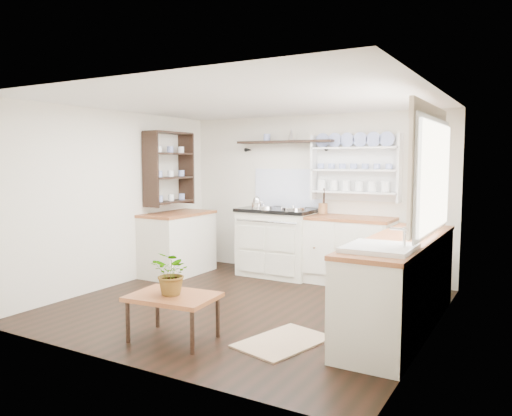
# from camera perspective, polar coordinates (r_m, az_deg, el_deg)

# --- Properties ---
(floor) EXTENTS (4.00, 3.80, 0.01)m
(floor) POSITION_cam_1_polar(r_m,az_deg,el_deg) (5.79, -1.12, -11.12)
(floor) COLOR black
(floor) RESTS_ON ground
(wall_back) EXTENTS (4.00, 0.02, 2.30)m
(wall_back) POSITION_cam_1_polar(r_m,az_deg,el_deg) (7.26, 6.60, 1.46)
(wall_back) COLOR silver
(wall_back) RESTS_ON ground
(wall_right) EXTENTS (0.02, 3.80, 2.30)m
(wall_right) POSITION_cam_1_polar(r_m,az_deg,el_deg) (4.86, 19.54, -0.78)
(wall_right) COLOR silver
(wall_right) RESTS_ON ground
(wall_left) EXTENTS (0.02, 3.80, 2.30)m
(wall_left) POSITION_cam_1_polar(r_m,az_deg,el_deg) (6.81, -15.72, 1.03)
(wall_left) COLOR silver
(wall_left) RESTS_ON ground
(ceiling) EXTENTS (4.00, 3.80, 0.01)m
(ceiling) POSITION_cam_1_polar(r_m,az_deg,el_deg) (5.58, -1.16, 12.13)
(ceiling) COLOR white
(ceiling) RESTS_ON wall_back
(window) EXTENTS (0.08, 1.55, 1.22)m
(window) POSITION_cam_1_polar(r_m,az_deg,el_deg) (4.99, 19.43, 4.15)
(window) COLOR white
(window) RESTS_ON wall_right
(aga_cooker) EXTENTS (1.08, 0.75, 1.00)m
(aga_cooker) POSITION_cam_1_polar(r_m,az_deg,el_deg) (7.21, 2.53, -3.79)
(aga_cooker) COLOR beige
(aga_cooker) RESTS_ON floor
(back_cabinets) EXTENTS (1.27, 0.63, 0.90)m
(back_cabinets) POSITION_cam_1_polar(r_m,az_deg,el_deg) (6.85, 10.18, -4.64)
(back_cabinets) COLOR silver
(back_cabinets) RESTS_ON floor
(right_cabinets) EXTENTS (0.62, 2.43, 0.90)m
(right_cabinets) POSITION_cam_1_polar(r_m,az_deg,el_deg) (5.13, 16.17, -8.19)
(right_cabinets) COLOR silver
(right_cabinets) RESTS_ON floor
(belfast_sink) EXTENTS (0.55, 0.60, 0.45)m
(belfast_sink) POSITION_cam_1_polar(r_m,az_deg,el_deg) (4.35, 13.93, -5.99)
(belfast_sink) COLOR white
(belfast_sink) RESTS_ON right_cabinets
(left_cabinets) EXTENTS (0.62, 1.13, 0.90)m
(left_cabinets) POSITION_cam_1_polar(r_m,az_deg,el_deg) (7.36, -8.92, -3.92)
(left_cabinets) COLOR silver
(left_cabinets) RESTS_ON floor
(plate_rack) EXTENTS (1.20, 0.22, 0.90)m
(plate_rack) POSITION_cam_1_polar(r_m,az_deg,el_deg) (6.98, 11.45, 4.56)
(plate_rack) COLOR white
(plate_rack) RESTS_ON wall_back
(high_shelf) EXTENTS (1.50, 0.29, 0.16)m
(high_shelf) POSITION_cam_1_polar(r_m,az_deg,el_deg) (7.30, 3.37, 7.47)
(high_shelf) COLOR black
(high_shelf) RESTS_ON wall_back
(left_shelving) EXTENTS (0.28, 0.80, 1.05)m
(left_shelving) POSITION_cam_1_polar(r_m,az_deg,el_deg) (7.35, -9.90, 4.59)
(left_shelving) COLOR black
(left_shelving) RESTS_ON wall_left
(kettle) EXTENTS (0.16, 0.16, 0.20)m
(kettle) POSITION_cam_1_polar(r_m,az_deg,el_deg) (7.17, 0.12, 0.49)
(kettle) COLOR silver
(kettle) RESTS_ON aga_cooker
(utensil_crock) EXTENTS (0.13, 0.13, 0.15)m
(utensil_crock) POSITION_cam_1_polar(r_m,az_deg,el_deg) (6.98, 7.67, -0.08)
(utensil_crock) COLOR brown
(utensil_crock) RESTS_ON back_cabinets
(center_table) EXTENTS (0.83, 0.63, 0.42)m
(center_table) POSITION_cam_1_polar(r_m,az_deg,el_deg) (4.71, -9.45, -10.29)
(center_table) COLOR brown
(center_table) RESTS_ON floor
(potted_plant) EXTENTS (0.39, 0.35, 0.41)m
(potted_plant) POSITION_cam_1_polar(r_m,az_deg,el_deg) (4.65, -9.50, -7.34)
(potted_plant) COLOR #3F7233
(potted_plant) RESTS_ON center_table
(floor_rug) EXTENTS (0.75, 0.96, 0.02)m
(floor_rug) POSITION_cam_1_polar(r_m,az_deg,el_deg) (4.70, 3.10, -15.01)
(floor_rug) COLOR brown
(floor_rug) RESTS_ON floor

